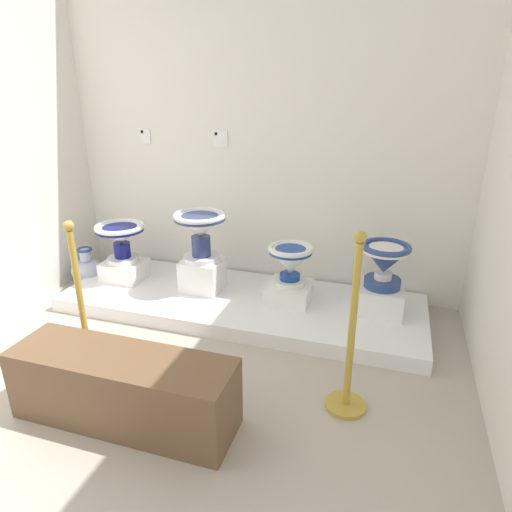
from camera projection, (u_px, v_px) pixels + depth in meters
The scene contains 17 objects.
ground_plane at pixel (165, 413), 2.49m from camera, with size 5.39×5.20×0.02m, color #B2A899.
wall_back at pixel (261, 111), 3.57m from camera, with size 3.59×0.06×3.01m, color white.
display_platform at pixel (241, 303), 3.61m from camera, with size 2.87×0.99×0.11m, color white.
plinth_block_squat_floral at pixel (125, 270), 3.88m from camera, with size 0.34×0.30×0.16m, color white.
antique_toilet_squat_floral at pixel (121, 235), 3.77m from camera, with size 0.42×0.42×0.33m.
plinth_block_central_ornate at pixel (203, 275), 3.67m from camera, with size 0.31×0.29×0.26m, color white.
antique_toilet_central_ornate at pixel (200, 227), 3.52m from camera, with size 0.42×0.42×0.40m.
plinth_block_leftmost at pixel (289, 292), 3.50m from camera, with size 0.33×0.35×0.14m, color white.
antique_toilet_leftmost at pixel (290, 260), 3.41m from camera, with size 0.35×0.35×0.32m.
plinth_block_rightmost at pixel (380, 299), 3.32m from camera, with size 0.33×0.33×0.20m, color white.
antique_toilet_rightmost at pixel (385, 260), 3.21m from camera, with size 0.36×0.36×0.33m.
info_placard_first at pixel (145, 136), 3.92m from camera, with size 0.09×0.01×0.13m.
info_placard_second at pixel (221, 139), 3.72m from camera, with size 0.12×0.01×0.13m.
decorative_vase_companion at pixel (87, 269), 4.04m from camera, with size 0.28×0.28×0.34m.
stanchion_post_near_left at pixel (84, 321), 2.80m from camera, with size 0.23×0.23×0.98m.
stanchion_post_near_right at pixel (350, 355), 2.40m from camera, with size 0.23×0.23×1.05m.
museum_bench at pixel (124, 389), 2.36m from camera, with size 1.21×0.36×0.40m, color brown.
Camera 1 is at (2.79, -1.16, 1.71)m, focal length 31.28 mm.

